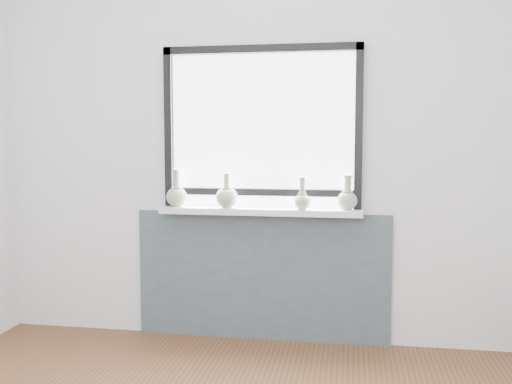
% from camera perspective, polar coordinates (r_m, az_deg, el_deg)
% --- Properties ---
extents(back_wall, '(3.60, 0.02, 2.60)m').
position_cam_1_polar(back_wall, '(3.78, 0.65, 4.59)').
color(back_wall, silver).
rests_on(back_wall, ground).
extents(apron_panel, '(1.70, 0.03, 0.86)m').
position_cam_1_polar(apron_panel, '(3.86, 0.57, -8.44)').
color(apron_panel, '#46545C').
rests_on(apron_panel, ground).
extents(windowsill, '(1.32, 0.18, 0.04)m').
position_cam_1_polar(windowsill, '(3.71, 0.41, -1.93)').
color(windowsill, silver).
rests_on(windowsill, apron_panel).
extents(window, '(1.30, 0.06, 1.05)m').
position_cam_1_polar(window, '(3.74, 0.57, 6.75)').
color(window, black).
rests_on(window, windowsill).
extents(vase_a, '(0.14, 0.14, 0.25)m').
position_cam_1_polar(vase_a, '(3.82, -7.92, -0.30)').
color(vase_a, '#A2A98B').
rests_on(vase_a, windowsill).
extents(vase_b, '(0.15, 0.15, 0.23)m').
position_cam_1_polar(vase_b, '(3.71, -2.94, -0.44)').
color(vase_b, '#A2A98B').
rests_on(vase_b, windowsill).
extents(vase_c, '(0.11, 0.11, 0.21)m').
position_cam_1_polar(vase_c, '(3.64, 4.64, -0.74)').
color(vase_c, '#A2A98B').
rests_on(vase_c, windowsill).
extents(vase_d, '(0.13, 0.13, 0.22)m').
position_cam_1_polar(vase_d, '(3.65, 9.11, -0.62)').
color(vase_d, '#A2A98B').
rests_on(vase_d, windowsill).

